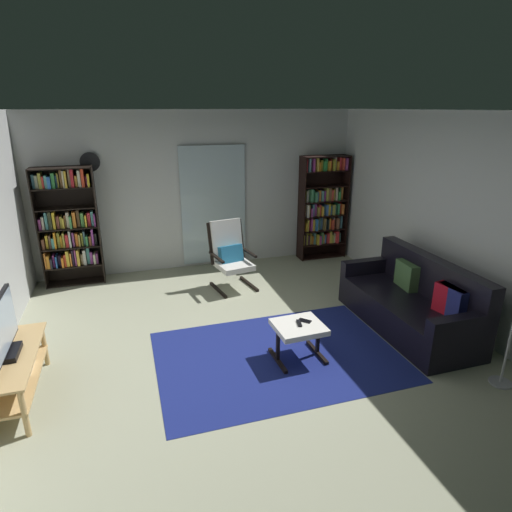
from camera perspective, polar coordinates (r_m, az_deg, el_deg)
The scene contains 15 objects.
ground_plane at distance 5.07m, azimuth -0.98°, elevation -12.03°, with size 7.02×7.02×0.00m, color #A4A689.
wall_back at distance 7.29m, azimuth -7.55°, elevation 8.57°, with size 5.60×0.06×2.60m, color silver.
wall_right at distance 5.86m, azimuth 25.25°, elevation 4.26°, with size 0.06×6.00×2.60m, color silver.
glass_door_panel at distance 7.31m, azimuth -5.68°, elevation 6.68°, with size 1.10×0.01×2.00m, color silver.
area_rug at distance 4.91m, azimuth 2.94°, elevation -13.15°, with size 2.66×1.86×0.01m, color navy.
tv_stand at distance 4.71m, azimuth -29.81°, elevation -12.99°, with size 0.48×1.21×0.48m.
television at distance 4.50m, azimuth -30.73°, elevation -8.56°, with size 0.20×0.83×0.55m.
bookshelf_near_tv at distance 7.09m, azimuth -23.75°, elevation 3.75°, with size 0.86×0.30×1.81m.
bookshelf_near_sofa at distance 7.79m, azimuth 8.79°, elevation 6.53°, with size 0.86×0.30×1.84m.
leather_sofa at distance 5.68m, azimuth 20.14°, elevation -6.01°, with size 0.82×1.95×0.89m.
lounge_armchair at distance 6.49m, azimuth -3.45°, elevation 0.38°, with size 0.67×0.74×1.02m.
ottoman at distance 4.72m, azimuth 5.71°, elevation -9.86°, with size 0.54×0.50×0.42m.
tv_remote at distance 4.69m, azimuth 5.78°, elevation -8.91°, with size 0.04×0.14×0.02m, color black.
cell_phone at distance 4.76m, azimuth 6.53°, elevation -8.58°, with size 0.07×0.14×0.01m, color black.
wall_clock at distance 7.04m, azimuth -21.29°, elevation 11.62°, with size 0.29×0.03×0.29m.
Camera 1 is at (-1.21, -4.16, 2.64)m, focal length 29.97 mm.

